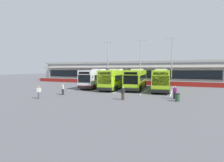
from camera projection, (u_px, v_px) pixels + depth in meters
ground_plane at (114, 93)px, 25.97m from camera, size 200.00×200.00×0.00m
terminal_building at (146, 71)px, 50.62m from camera, size 70.00×13.00×6.00m
red_barrier_wall at (136, 82)px, 39.33m from camera, size 60.00×0.40×1.10m
coach_bus_leftmost at (97, 78)px, 34.14m from camera, size 3.79×12.32×3.78m
coach_bus_left_centre at (115, 79)px, 31.60m from camera, size 3.79×12.32×3.78m
coach_bus_centre at (136, 79)px, 31.15m from camera, size 3.79×12.32×3.78m
coach_bus_right_centre at (161, 80)px, 29.17m from camera, size 3.79×12.32×3.78m
bay_stripe_far_west at (88, 87)px, 34.67m from camera, size 0.14×13.00×0.01m
bay_stripe_west at (106, 88)px, 33.09m from camera, size 0.14×13.00×0.01m
bay_stripe_mid_west at (126, 88)px, 31.52m from camera, size 0.14×13.00×0.01m
bay_stripe_centre at (148, 89)px, 29.94m from camera, size 0.14×13.00×0.01m
bay_stripe_mid_east at (172, 91)px, 28.36m from camera, size 0.14×13.00×0.01m
pedestrian_with_handbag at (63, 89)px, 23.72m from camera, size 0.57×0.57×1.62m
pedestrian_in_dark_coat at (175, 92)px, 20.42m from camera, size 0.52×0.40×1.62m
pedestrian_child at (123, 93)px, 19.75m from camera, size 0.47×0.41×1.62m
pedestrian_near_bin at (39, 92)px, 20.50m from camera, size 0.51×0.36×1.62m
lamp_post_west at (108, 60)px, 44.52m from camera, size 3.24×0.28×11.00m
lamp_post_centre at (140, 59)px, 40.60m from camera, size 3.24×0.28×11.00m
lamp_post_east at (172, 58)px, 38.02m from camera, size 3.24×0.28×11.00m
litter_bin at (178, 97)px, 18.87m from camera, size 0.54×0.54×0.93m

